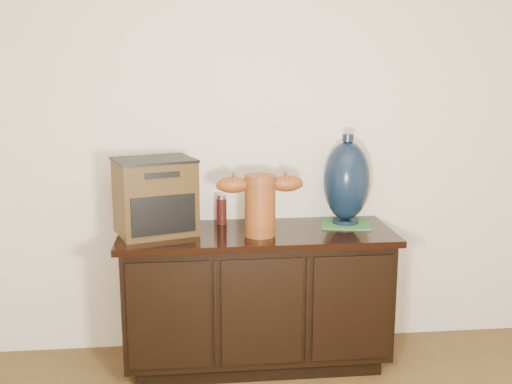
{
  "coord_description": "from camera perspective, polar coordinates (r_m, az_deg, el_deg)",
  "views": [
    {
      "loc": [
        -0.33,
        -0.84,
        1.6
      ],
      "look_at": [
        -0.01,
        2.18,
        0.98
      ],
      "focal_mm": 42.0,
      "sensor_mm": 36.0,
      "label": 1
    }
  ],
  "objects": [
    {
      "name": "green_mat",
      "position": [
        3.38,
        8.5,
        -2.99
      ],
      "size": [
        0.31,
        0.31,
        0.01
      ],
      "primitive_type": "cube",
      "rotation": [
        0.0,
        0.0,
        -0.2
      ],
      "color": "#326F33",
      "rests_on": "sideboard"
    },
    {
      "name": "room",
      "position": [
        0.95,
        14.56,
        -7.16
      ],
      "size": [
        5.0,
        5.0,
        5.0
      ],
      "color": "#50381B",
      "rests_on": "ground"
    },
    {
      "name": "spray_can",
      "position": [
        3.34,
        -3.3,
        -1.67
      ],
      "size": [
        0.06,
        0.06,
        0.17
      ],
      "color": "#5C140F",
      "rests_on": "sideboard"
    },
    {
      "name": "terracotta_vessel",
      "position": [
        3.08,
        0.38,
        -0.92
      ],
      "size": [
        0.45,
        0.17,
        0.32
      ],
      "rotation": [
        0.0,
        0.0,
        0.02
      ],
      "color": "brown",
      "rests_on": "sideboard"
    },
    {
      "name": "tv_radio",
      "position": [
        3.16,
        -9.59,
        -0.41
      ],
      "size": [
        0.48,
        0.43,
        0.4
      ],
      "rotation": [
        0.0,
        0.0,
        0.33
      ],
      "color": "#3B280E",
      "rests_on": "sideboard"
    },
    {
      "name": "sideboard",
      "position": [
        3.32,
        0.07,
        -9.9
      ],
      "size": [
        1.46,
        0.56,
        0.75
      ],
      "color": "black",
      "rests_on": "ground"
    },
    {
      "name": "lamp_base",
      "position": [
        3.33,
        8.63,
        1.02
      ],
      "size": [
        0.3,
        0.3,
        0.5
      ],
      "rotation": [
        0.0,
        0.0,
        -0.2
      ],
      "color": "black",
      "rests_on": "green_mat"
    }
  ]
}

